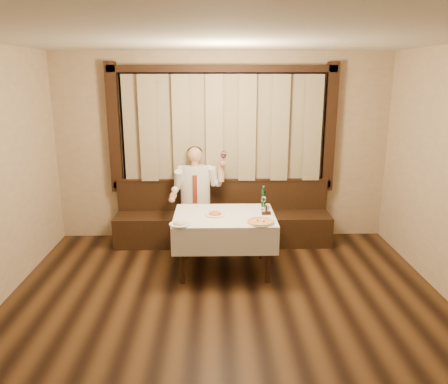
{
  "coord_description": "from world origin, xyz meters",
  "views": [
    {
      "loc": [
        -0.12,
        -3.54,
        2.46
      ],
      "look_at": [
        0.0,
        1.9,
        1.0
      ],
      "focal_mm": 35.0,
      "sensor_mm": 36.0,
      "label": 1
    }
  ],
  "objects_px": {
    "green_bottle": "(263,198)",
    "pasta_red": "(215,212)",
    "cruet_caddy": "(266,211)",
    "pizza": "(261,222)",
    "pasta_cream": "(180,222)",
    "seated_man": "(196,189)",
    "banquette": "(223,222)",
    "dining_table": "(224,223)"
  },
  "relations": [
    {
      "from": "pasta_red",
      "to": "green_bottle",
      "type": "bearing_deg",
      "value": 28.71
    },
    {
      "from": "green_bottle",
      "to": "pasta_red",
      "type": "bearing_deg",
      "value": -151.29
    },
    {
      "from": "banquette",
      "to": "pasta_cream",
      "type": "relative_size",
      "value": 12.41
    },
    {
      "from": "banquette",
      "to": "pasta_cream",
      "type": "distance_m",
      "value": 1.57
    },
    {
      "from": "pizza",
      "to": "pasta_red",
      "type": "xyz_separation_m",
      "value": [
        -0.54,
        0.32,
        0.02
      ]
    },
    {
      "from": "dining_table",
      "to": "seated_man",
      "type": "xyz_separation_m",
      "value": [
        -0.4,
        0.93,
        0.19
      ]
    },
    {
      "from": "dining_table",
      "to": "pizza",
      "type": "distance_m",
      "value": 0.55
    },
    {
      "from": "seated_man",
      "to": "pasta_cream",
      "type": "bearing_deg",
      "value": -95.67
    },
    {
      "from": "dining_table",
      "to": "banquette",
      "type": "bearing_deg",
      "value": 90.0
    },
    {
      "from": "banquette",
      "to": "pizza",
      "type": "height_order",
      "value": "banquette"
    },
    {
      "from": "green_bottle",
      "to": "seated_man",
      "type": "bearing_deg",
      "value": 147.56
    },
    {
      "from": "pizza",
      "to": "seated_man",
      "type": "distance_m",
      "value": 1.51
    },
    {
      "from": "dining_table",
      "to": "pizza",
      "type": "xyz_separation_m",
      "value": [
        0.42,
        -0.33,
        0.12
      ]
    },
    {
      "from": "dining_table",
      "to": "cruet_caddy",
      "type": "xyz_separation_m",
      "value": [
        0.53,
        0.0,
        0.15
      ]
    },
    {
      "from": "banquette",
      "to": "green_bottle",
      "type": "bearing_deg",
      "value": -52.14
    },
    {
      "from": "pizza",
      "to": "seated_man",
      "type": "height_order",
      "value": "seated_man"
    },
    {
      "from": "pasta_red",
      "to": "seated_man",
      "type": "relative_size",
      "value": 0.18
    },
    {
      "from": "banquette",
      "to": "dining_table",
      "type": "xyz_separation_m",
      "value": [
        0.0,
        -1.02,
        0.34
      ]
    },
    {
      "from": "pizza",
      "to": "green_bottle",
      "type": "height_order",
      "value": "green_bottle"
    },
    {
      "from": "green_bottle",
      "to": "seated_man",
      "type": "relative_size",
      "value": 0.19
    },
    {
      "from": "pasta_cream",
      "to": "seated_man",
      "type": "height_order",
      "value": "seated_man"
    },
    {
      "from": "dining_table",
      "to": "pasta_cream",
      "type": "relative_size",
      "value": 4.93
    },
    {
      "from": "banquette",
      "to": "cruet_caddy",
      "type": "xyz_separation_m",
      "value": [
        0.53,
        -1.02,
        0.49
      ]
    },
    {
      "from": "banquette",
      "to": "pasta_cream",
      "type": "height_order",
      "value": "banquette"
    },
    {
      "from": "pasta_red",
      "to": "green_bottle",
      "type": "distance_m",
      "value": 0.74
    },
    {
      "from": "banquette",
      "to": "pasta_red",
      "type": "height_order",
      "value": "banquette"
    },
    {
      "from": "pasta_red",
      "to": "seated_man",
      "type": "height_order",
      "value": "seated_man"
    },
    {
      "from": "pasta_red",
      "to": "pasta_cream",
      "type": "distance_m",
      "value": 0.55
    },
    {
      "from": "pizza",
      "to": "seated_man",
      "type": "xyz_separation_m",
      "value": [
        -0.82,
        1.26,
        0.07
      ]
    },
    {
      "from": "pasta_cream",
      "to": "green_bottle",
      "type": "relative_size",
      "value": 0.91
    },
    {
      "from": "banquette",
      "to": "pasta_red",
      "type": "relative_size",
      "value": 12.29
    },
    {
      "from": "cruet_caddy",
      "to": "seated_man",
      "type": "bearing_deg",
      "value": 128.95
    },
    {
      "from": "pizza",
      "to": "green_bottle",
      "type": "relative_size",
      "value": 1.18
    },
    {
      "from": "cruet_caddy",
      "to": "seated_man",
      "type": "distance_m",
      "value": 1.32
    },
    {
      "from": "pasta_red",
      "to": "cruet_caddy",
      "type": "distance_m",
      "value": 0.65
    },
    {
      "from": "pasta_cream",
      "to": "banquette",
      "type": "bearing_deg",
      "value": 69.23
    },
    {
      "from": "pasta_cream",
      "to": "cruet_caddy",
      "type": "distance_m",
      "value": 1.12
    },
    {
      "from": "pasta_red",
      "to": "pasta_cream",
      "type": "height_order",
      "value": "same"
    },
    {
      "from": "green_bottle",
      "to": "cruet_caddy",
      "type": "bearing_deg",
      "value": -90.0
    },
    {
      "from": "dining_table",
      "to": "pizza",
      "type": "relative_size",
      "value": 3.79
    },
    {
      "from": "banquette",
      "to": "pasta_red",
      "type": "xyz_separation_m",
      "value": [
        -0.12,
        -1.04,
        0.48
      ]
    },
    {
      "from": "cruet_caddy",
      "to": "pizza",
      "type": "bearing_deg",
      "value": -113.83
    }
  ]
}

